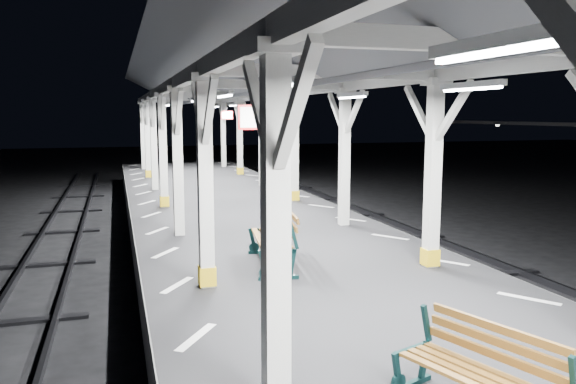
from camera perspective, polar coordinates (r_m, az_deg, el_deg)
name	(u,v)px	position (r m, az deg, el deg)	size (l,w,h in m)	color
platform	(377,351)	(8.04, 9.05, -15.71)	(6.00, 50.00, 1.00)	black
hazard_stripes_left	(196,337)	(7.18, -9.30, -14.33)	(1.00, 48.00, 0.01)	silver
hazard_stripes_right	(529,299)	(9.16, 23.25, -9.93)	(1.00, 48.00, 0.01)	silver
canopy	(385,46)	(7.41, 9.81, 14.38)	(5.40, 49.00, 4.65)	silver
bench_near	(483,369)	(5.54, 19.17, -16.66)	(1.04, 1.64, 0.83)	black
bench_mid	(277,236)	(10.10, -1.10, -4.51)	(0.94, 1.94, 1.01)	black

